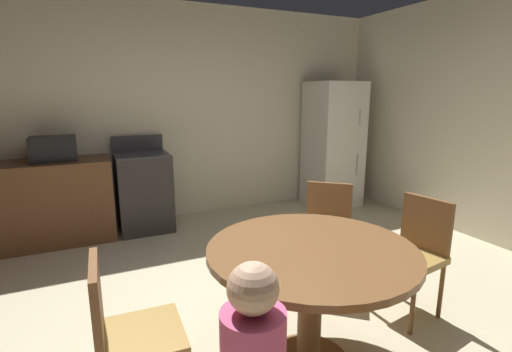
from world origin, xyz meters
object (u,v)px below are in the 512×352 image
(chair_northeast, at_px, (327,229))
(chair_west, at_px, (126,331))
(oven_range, at_px, (144,191))
(dining_table, at_px, (311,273))
(chair_east, at_px, (415,249))
(refrigerator, at_px, (333,144))
(microwave, at_px, (54,149))

(chair_northeast, xyz_separation_m, chair_west, (-1.67, -0.73, 0.00))
(oven_range, xyz_separation_m, dining_table, (0.53, -2.80, 0.13))
(chair_east, xyz_separation_m, chair_northeast, (-0.34, 0.61, 0.00))
(oven_range, xyz_separation_m, chair_northeast, (1.18, -2.03, 0.03))
(refrigerator, relative_size, chair_east, 2.02)
(refrigerator, height_order, chair_east, refrigerator)
(refrigerator, xyz_separation_m, chair_northeast, (-1.49, -1.98, -0.38))
(oven_range, relative_size, chair_northeast, 1.26)
(refrigerator, bearing_deg, oven_range, 178.85)
(dining_table, bearing_deg, microwave, 116.80)
(oven_range, height_order, chair_west, oven_range)
(chair_northeast, bearing_deg, microwave, -93.90)
(microwave, xyz_separation_m, dining_table, (1.41, -2.80, -0.43))
(microwave, bearing_deg, chair_east, -47.53)
(dining_table, xyz_separation_m, chair_west, (-1.01, 0.04, -0.10))
(chair_northeast, relative_size, chair_west, 1.00)
(chair_east, bearing_deg, microwave, -56.83)
(dining_table, height_order, chair_east, chair_east)
(refrigerator, distance_m, dining_table, 3.50)
(chair_northeast, bearing_deg, oven_range, -109.30)
(dining_table, relative_size, chair_west, 1.37)
(refrigerator, height_order, dining_table, refrigerator)
(oven_range, bearing_deg, chair_east, -60.01)
(chair_east, distance_m, chair_northeast, 0.70)
(oven_range, distance_m, microwave, 1.05)
(microwave, xyz_separation_m, chair_west, (0.40, -2.76, -0.53))
(chair_east, bearing_deg, chair_west, -5.72)
(refrigerator, bearing_deg, chair_northeast, -126.87)
(refrigerator, bearing_deg, chair_west, -139.31)
(microwave, distance_m, chair_northeast, 2.95)
(refrigerator, distance_m, chair_east, 2.85)
(oven_range, distance_m, chair_west, 2.81)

